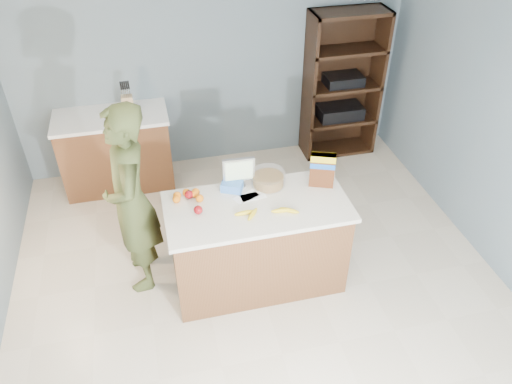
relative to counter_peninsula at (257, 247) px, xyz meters
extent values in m
cube|color=beige|center=(0.00, -0.30, -0.42)|extent=(4.50, 5.00, 0.02)
cube|color=slate|center=(0.00, 2.20, 0.83)|extent=(4.50, 0.02, 2.50)
cube|color=white|center=(0.00, -0.30, 2.08)|extent=(4.50, 5.00, 0.02)
cube|color=brown|center=(0.00, 0.00, 0.01)|extent=(1.50, 0.70, 0.86)
cube|color=silver|center=(0.00, 0.00, 0.46)|extent=(1.56, 0.76, 0.04)
cube|color=black|center=(0.00, 0.00, -0.37)|extent=(1.46, 0.66, 0.10)
cube|color=brown|center=(-1.20, 1.90, 0.01)|extent=(1.20, 0.60, 0.86)
cube|color=white|center=(-1.20, 1.90, 0.46)|extent=(1.24, 0.62, 0.04)
cube|color=black|center=(1.55, 2.18, 0.48)|extent=(0.90, 0.04, 1.80)
cube|color=black|center=(1.12, 2.00, 0.48)|extent=(0.04, 0.40, 1.80)
cube|color=black|center=(1.98, 2.00, 0.48)|extent=(0.04, 0.40, 1.80)
cube|color=black|center=(1.55, 2.00, -0.40)|extent=(0.90, 0.40, 0.04)
cube|color=black|center=(1.55, 2.00, 0.03)|extent=(0.90, 0.40, 0.04)
cube|color=black|center=(1.55, 2.00, 0.48)|extent=(0.90, 0.40, 0.04)
cube|color=black|center=(1.55, 2.00, 0.93)|extent=(0.90, 0.40, 0.04)
cube|color=black|center=(1.55, 2.00, 1.36)|extent=(0.90, 0.40, 0.04)
cube|color=black|center=(1.55, 2.00, 0.13)|extent=(0.55, 0.32, 0.16)
cube|color=black|center=(1.55, 2.00, 0.56)|extent=(0.45, 0.30, 0.12)
imported|color=#3D4521|center=(-1.03, 0.30, 0.49)|extent=(0.45, 0.67, 1.80)
cube|color=tan|center=(-0.99, 1.87, 0.59)|extent=(0.12, 0.10, 0.22)
cylinder|color=black|center=(-1.03, 1.87, 0.75)|extent=(0.02, 0.02, 0.09)
cylinder|color=black|center=(-1.01, 1.87, 0.75)|extent=(0.02, 0.02, 0.09)
cylinder|color=black|center=(-0.99, 1.87, 0.75)|extent=(0.02, 0.02, 0.09)
cylinder|color=black|center=(-0.97, 1.87, 0.75)|extent=(0.02, 0.02, 0.09)
cylinder|color=black|center=(-0.95, 1.87, 0.75)|extent=(0.02, 0.02, 0.09)
cube|color=white|center=(-0.07, 0.13, 0.49)|extent=(0.25, 0.19, 0.00)
cube|color=white|center=(-0.01, 0.12, 0.49)|extent=(0.23, 0.13, 0.00)
ellipsoid|color=yellow|center=(-0.13, -0.10, 0.50)|extent=(0.18, 0.05, 0.04)
ellipsoid|color=yellow|center=(-0.07, -0.13, 0.50)|extent=(0.13, 0.16, 0.04)
ellipsoid|color=yellow|center=(0.17, -0.14, 0.50)|extent=(0.18, 0.05, 0.04)
ellipsoid|color=yellow|center=(0.23, -0.15, 0.50)|extent=(0.17, 0.13, 0.04)
sphere|color=maroon|center=(-0.54, 0.23, 0.52)|extent=(0.07, 0.07, 0.07)
sphere|color=maroon|center=(-0.50, 0.01, 0.52)|extent=(0.07, 0.07, 0.07)
sphere|color=orange|center=(-0.66, 0.20, 0.52)|extent=(0.07, 0.07, 0.07)
sphere|color=orange|center=(-0.56, 0.27, 0.52)|extent=(0.07, 0.07, 0.07)
sphere|color=orange|center=(-0.46, 0.16, 0.52)|extent=(0.07, 0.07, 0.07)
sphere|color=orange|center=(-0.48, 0.26, 0.52)|extent=(0.07, 0.07, 0.07)
sphere|color=orange|center=(-0.64, 0.25, 0.52)|extent=(0.07, 0.07, 0.07)
sphere|color=orange|center=(-0.49, 0.23, 0.52)|extent=(0.07, 0.07, 0.07)
cube|color=blue|center=(-0.17, 0.25, 0.52)|extent=(0.21, 0.18, 0.08)
cylinder|color=#267219|center=(0.16, 0.26, 0.53)|extent=(0.27, 0.27, 0.09)
cylinder|color=white|center=(0.16, 0.26, 0.55)|extent=(0.30, 0.30, 0.13)
cylinder|color=silver|center=(-0.09, 0.31, 0.49)|extent=(0.12, 0.12, 0.01)
cylinder|color=silver|center=(-0.09, 0.31, 0.52)|extent=(0.02, 0.02, 0.05)
cube|color=silver|center=(-0.09, 0.31, 0.66)|extent=(0.28, 0.05, 0.22)
cube|color=yellow|center=(-0.09, 0.29, 0.66)|extent=(0.24, 0.01, 0.18)
cube|color=#592B14|center=(0.61, 0.14, 0.65)|extent=(0.23, 0.15, 0.32)
cube|color=yellow|center=(0.61, 0.14, 0.78)|extent=(0.23, 0.15, 0.06)
cube|color=blue|center=(0.61, 0.14, 0.71)|extent=(0.23, 0.15, 0.05)
camera|label=1|loc=(-0.78, -3.18, 3.11)|focal=35.00mm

